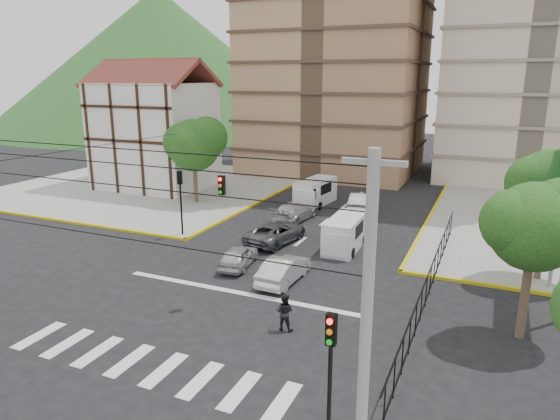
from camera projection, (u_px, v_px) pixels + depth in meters
The scene contains 23 objects.
ground at pixel (225, 302), 24.21m from camera, with size 160.00×160.00×0.00m, color black.
sidewalk_nw at pixel (150, 186), 49.63m from camera, with size 26.00×26.00×0.15m, color gray.
crosswalk_stripes at pixel (147, 365), 18.90m from camera, with size 12.00×2.40×0.01m, color silver.
stop_line at pixel (237, 292), 25.27m from camera, with size 13.00×0.40×0.01m, color silver.
tudor_building at pixel (155, 134), 47.91m from camera, with size 10.80×8.05×12.23m.
distant_hill at pixel (160, 59), 103.82m from camera, with size 70.00×70.00×28.00m, color #284F1A.
park_fence at pixel (429, 297), 24.71m from camera, with size 0.10×22.50×1.66m, color black, non-canonical shape.
tree_park_a at pixel (537, 223), 19.63m from camera, with size 4.41×3.60×6.83m.
tree_park_c at pixel (552, 183), 25.35m from camera, with size 4.65×3.80×7.25m.
tree_tudor at pixel (195, 143), 41.64m from camera, with size 5.39×4.40×7.43m.
traffic_light_se at pixel (330, 362), 13.48m from camera, with size 0.28×0.22×4.40m.
traffic_light_nw at pixel (180, 192), 33.33m from camera, with size 0.28×0.22×4.40m.
traffic_light_hanging at pixel (197, 192), 20.88m from camera, with size 18.00×9.12×0.92m.
utility_pole_se at pixel (366, 337), 11.53m from camera, with size 1.40×0.28×9.00m.
van_right_lane at pixel (344, 235), 31.25m from camera, with size 1.95×4.58×2.05m.
van_left_lane at pixel (314, 193), 42.25m from camera, with size 2.44×4.98×2.15m.
car_silver_front_left at pixel (239, 256), 28.56m from camera, with size 1.47×3.66×1.25m, color silver.
car_white_front_right at pixel (284, 270), 26.43m from camera, with size 1.45×4.17×1.37m, color silver.
car_grey_mid_left at pixel (276, 232), 32.72m from camera, with size 2.29×4.97×1.38m, color #575A5F.
car_silver_rear_left at pixel (295, 211), 37.82m from camera, with size 1.97×4.84×1.41m, color #B3B2B7.
car_darkgrey_mid_right at pixel (351, 217), 36.21m from camera, with size 1.68×4.19×1.43m, color #262628.
car_white_rear_right at pixel (361, 201), 40.67m from camera, with size 1.56×4.46×1.47m, color white.
pedestrian_crosswalk at pixel (284, 312), 21.35m from camera, with size 0.81×0.63×1.67m, color black.
Camera 1 is at (11.35, -19.29, 10.59)m, focal length 32.00 mm.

